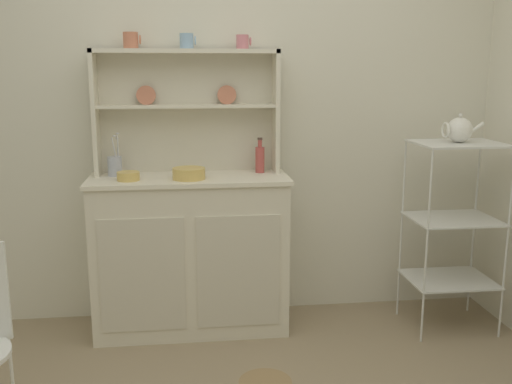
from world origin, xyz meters
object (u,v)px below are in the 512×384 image
Objects in this scene: jam_bottle at (260,159)px; utensil_jar at (115,165)px; bakers_rack at (453,213)px; cup_terracotta_0 at (131,40)px; bowl_mixing_large at (128,176)px; porcelain_teapot at (459,130)px; hutch_cabinet at (191,252)px; hutch_shelf_unit at (187,102)px.

jam_bottle is 0.83m from utensil_jar.
bakers_rack is 2.06m from cup_terracotta_0.
utensil_jar reaches higher than bowl_mixing_large.
porcelain_teapot is (1.80, -0.28, -0.49)m from cup_terracotta_0.
jam_bottle is at bearing 0.59° from utensil_jar.
cup_terracotta_0 is 0.79× the size of bowl_mixing_large.
hutch_cabinet is 1.07× the size of hutch_shelf_unit.
hutch_shelf_unit reaches higher than porcelain_teapot.
hutch_cabinet is at bearing 12.65° from bowl_mixing_large.
cup_terracotta_0 is at bearing -171.94° from hutch_shelf_unit.
utensil_jar reaches higher than hutch_cabinet.
hutch_cabinet is 1.02× the size of bakers_rack.
bowl_mixing_large is 0.18m from utensil_jar.
jam_bottle is at bearing 167.28° from bakers_rack.
utensil_jar is at bearing -179.41° from jam_bottle.
bowl_mixing_large is (-0.03, -0.20, -0.72)m from cup_terracotta_0.
cup_terracotta_0 is 0.47× the size of jam_bottle.
cup_terracotta_0 reaches higher than utensil_jar.
porcelain_teapot is (1.91, -0.24, 0.20)m from utensil_jar.
bakers_rack is 0.48m from porcelain_teapot.
jam_bottle is 0.88× the size of porcelain_teapot.
cup_terracotta_0 is 0.70m from utensil_jar.
jam_bottle is (0.74, 0.16, 0.06)m from bowl_mixing_large.
bakers_rack is (1.50, -0.16, 0.22)m from hutch_cabinet.
porcelain_teapot is at bearing -6.07° from hutch_cabinet.
utensil_jar is 1.06× the size of porcelain_teapot.
jam_bottle is (0.71, -0.04, -0.66)m from cup_terracotta_0.
bakers_rack is at bearing -8.90° from cup_terracotta_0.
jam_bottle is at bearing 12.16° from bowl_mixing_large.
hutch_shelf_unit is 8.53× the size of bowl_mixing_large.
hutch_cabinet is 4.84× the size of porcelain_teapot.
bowl_mixing_large is (-0.33, -0.24, -0.39)m from hutch_shelf_unit.
hutch_shelf_unit reaches higher than jam_bottle.
hutch_cabinet is 1.53m from bakers_rack.
hutch_shelf_unit is 0.53m from jam_bottle.
hutch_shelf_unit reaches higher than bakers_rack.
bakers_rack is (1.50, -0.32, -0.63)m from hutch_shelf_unit.
cup_terracotta_0 is at bearing 171.10° from bakers_rack.
porcelain_teapot is (1.83, -0.09, 0.24)m from bowl_mixing_large.
hutch_shelf_unit is 1.54m from porcelain_teapot.
hutch_shelf_unit is at bearing 167.83° from bakers_rack.
porcelain_teapot reaches higher than bakers_rack.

